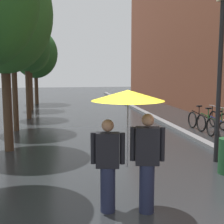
% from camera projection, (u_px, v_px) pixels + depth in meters
% --- Properties ---
extents(ground_plane, '(80.00, 80.00, 0.00)m').
position_uv_depth(ground_plane, '(158.00, 224.00, 4.97)').
color(ground_plane, '#26282B').
extents(kerb_strip, '(0.30, 36.00, 0.12)m').
position_uv_depth(kerb_strip, '(157.00, 119.00, 15.26)').
color(kerb_strip, slate).
rests_on(kerb_strip, ground).
extents(street_tree_1, '(2.86, 2.86, 5.84)m').
position_uv_depth(street_tree_1, '(3.00, 14.00, 8.95)').
color(street_tree_1, '#473323').
rests_on(street_tree_1, ground).
extents(street_tree_2, '(2.80, 2.80, 5.91)m').
position_uv_depth(street_tree_2, '(12.00, 25.00, 12.05)').
color(street_tree_2, '#473323').
rests_on(street_tree_2, ground).
extents(street_tree_3, '(2.33, 2.33, 4.86)m').
position_uv_depth(street_tree_3, '(27.00, 47.00, 15.26)').
color(street_tree_3, '#473323').
rests_on(street_tree_3, ground).
extents(street_tree_4, '(2.39, 2.39, 4.87)m').
position_uv_depth(street_tree_4, '(30.00, 51.00, 18.54)').
color(street_tree_4, '#473323').
rests_on(street_tree_4, ground).
extents(street_tree_5, '(3.13, 3.13, 5.34)m').
position_uv_depth(street_tree_5, '(35.00, 54.00, 21.89)').
color(street_tree_5, '#473323').
rests_on(street_tree_5, ground).
extents(parked_bicycle_4, '(1.09, 0.71, 0.96)m').
position_uv_depth(parked_bicycle_4, '(224.00, 126.00, 11.60)').
color(parked_bicycle_4, black).
rests_on(parked_bicycle_4, ground).
extents(parked_bicycle_5, '(1.15, 0.81, 0.96)m').
position_uv_depth(parked_bicycle_5, '(212.00, 122.00, 12.51)').
color(parked_bicycle_5, black).
rests_on(parked_bicycle_5, ground).
extents(parked_bicycle_6, '(1.14, 0.79, 0.96)m').
position_uv_depth(parked_bicycle_6, '(203.00, 119.00, 13.28)').
color(parked_bicycle_6, black).
rests_on(parked_bicycle_6, ground).
extents(couple_under_umbrella, '(1.24, 1.23, 2.13)m').
position_uv_depth(couple_under_umbrella, '(128.00, 129.00, 5.23)').
color(couple_under_umbrella, '#1E233D').
rests_on(couple_under_umbrella, ground).
extents(street_lamp_post, '(0.24, 0.24, 4.51)m').
position_uv_depth(street_lamp_post, '(220.00, 64.00, 8.01)').
color(street_lamp_post, black).
rests_on(street_lamp_post, ground).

